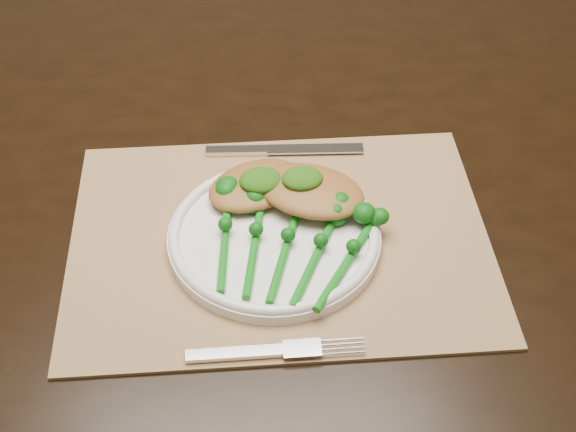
{
  "coord_description": "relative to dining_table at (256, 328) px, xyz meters",
  "views": [
    {
      "loc": [
        0.03,
        -0.71,
        1.42
      ],
      "look_at": [
        0.11,
        -0.06,
        0.78
      ],
      "focal_mm": 50.0,
      "sensor_mm": 36.0,
      "label": 1
    }
  ],
  "objects": [
    {
      "name": "fork",
      "position": [
        0.01,
        -0.33,
        0.38
      ],
      "size": [
        0.18,
        0.03,
        0.01
      ],
      "rotation": [
        0.0,
        0.0,
        -0.04
      ],
      "color": "silver",
      "rests_on": "placemat"
    },
    {
      "name": "dining_table",
      "position": [
        0.0,
        0.0,
        0.0
      ],
      "size": [
        1.67,
        1.04,
        0.75
      ],
      "rotation": [
        0.0,
        0.0,
        -0.09
      ],
      "color": "black",
      "rests_on": "ground"
    },
    {
      "name": "knife",
      "position": [
        0.03,
        -0.01,
        0.38
      ],
      "size": [
        0.2,
        0.04,
        0.01
      ],
      "rotation": [
        0.0,
        0.0,
        -0.09
      ],
      "color": "silver",
      "rests_on": "placemat"
    },
    {
      "name": "placemat",
      "position": [
        0.02,
        -0.16,
        0.38
      ],
      "size": [
        0.5,
        0.38,
        0.0
      ],
      "primitive_type": "cube",
      "rotation": [
        0.0,
        0.0,
        -0.05
      ],
      "color": "#97754D",
      "rests_on": "dining_table"
    },
    {
      "name": "chicken_fillet_left",
      "position": [
        0.0,
        -0.1,
        0.4
      ],
      "size": [
        0.14,
        0.12,
        0.02
      ],
      "primitive_type": "ellipsoid",
      "rotation": [
        0.0,
        0.0,
        0.43
      ],
      "color": "olive",
      "rests_on": "dinner_plate"
    },
    {
      "name": "chicken_fillet_right",
      "position": [
        0.06,
        -0.13,
        0.41
      ],
      "size": [
        0.16,
        0.14,
        0.03
      ],
      "primitive_type": "ellipsoid",
      "rotation": [
        0.0,
        0.0,
        -0.51
      ],
      "color": "olive",
      "rests_on": "dinner_plate"
    },
    {
      "name": "pesto_dollop_right",
      "position": [
        0.05,
        -0.12,
        0.43
      ],
      "size": [
        0.05,
        0.04,
        0.02
      ],
      "primitive_type": "ellipsoid",
      "color": "#174109",
      "rests_on": "chicken_fillet_right"
    },
    {
      "name": "pesto_dollop_left",
      "position": [
        0.01,
        -0.11,
        0.42
      ],
      "size": [
        0.05,
        0.04,
        0.02
      ],
      "primitive_type": "ellipsoid",
      "color": "#174109",
      "rests_on": "chicken_fillet_left"
    },
    {
      "name": "dinner_plate",
      "position": [
        0.02,
        -0.17,
        0.39
      ],
      "size": [
        0.24,
        0.24,
        0.02
      ],
      "color": "white",
      "rests_on": "placemat"
    },
    {
      "name": "broccolini_bundle",
      "position": [
        0.02,
        -0.21,
        0.4
      ],
      "size": [
        0.21,
        0.22,
        0.04
      ],
      "rotation": [
        0.0,
        0.0,
        -0.36
      ],
      "color": "#0E6A12",
      "rests_on": "dinner_plate"
    }
  ]
}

